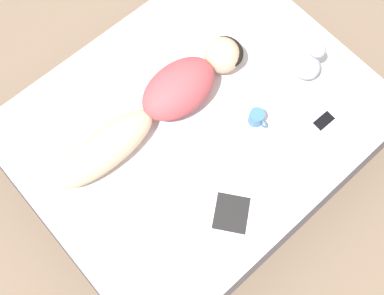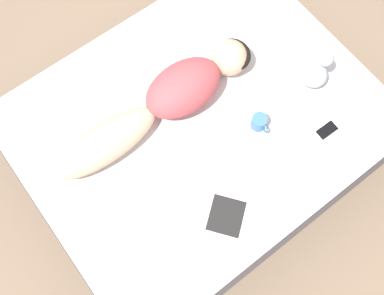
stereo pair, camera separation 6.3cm
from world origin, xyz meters
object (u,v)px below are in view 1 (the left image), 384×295
object	(u,v)px
open_magazine	(207,209)
cell_phone	(324,121)
person	(164,101)
coffee_mug	(257,118)

from	to	relation	value
open_magazine	cell_phone	size ratio (longest dim) A/B	4.15
cell_phone	person	bearing A→B (deg)	-135.17
open_magazine	cell_phone	world-z (taller)	same
person	coffee_mug	world-z (taller)	person
open_magazine	cell_phone	bearing A→B (deg)	47.92
coffee_mug	cell_phone	xyz separation A→B (m)	(0.25, 0.28, -0.04)
open_magazine	person	bearing A→B (deg)	122.63
person	cell_phone	distance (m)	0.90
coffee_mug	cell_phone	world-z (taller)	coffee_mug
person	open_magazine	bearing A→B (deg)	-19.77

